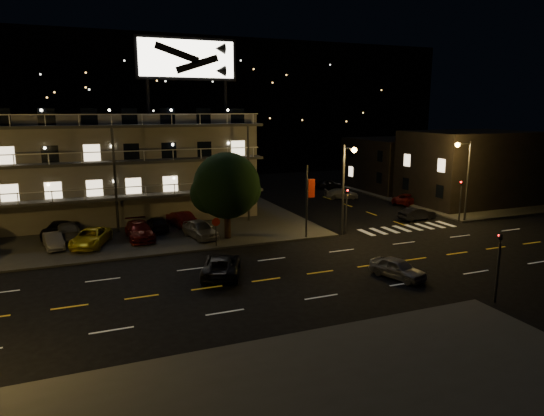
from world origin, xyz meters
name	(u,v)px	position (x,y,z in m)	size (l,w,h in m)	color
ground	(294,276)	(0.00, 0.00, 0.00)	(140.00, 140.00, 0.00)	black
curb_nw	(71,228)	(-14.00, 20.00, 0.07)	(44.00, 24.00, 0.15)	#3B3B38
curb_ne	(443,197)	(30.00, 20.00, 0.07)	(16.00, 24.00, 0.15)	#3B3B38
motel	(110,166)	(-9.94, 23.88, 5.34)	(28.00, 13.80, 18.10)	gray
side_bldg_front	(469,168)	(29.99, 16.00, 4.25)	(14.06, 10.00, 8.50)	black
side_bldg_back	(405,164)	(29.99, 28.00, 3.50)	(14.06, 12.00, 7.00)	black
hill_backdrop	(114,106)	(-5.94, 68.78, 11.55)	(120.00, 25.00, 24.00)	black
streetlight_nc	(346,181)	(8.50, 7.94, 4.96)	(0.44, 1.92, 8.00)	#2D2D30
streetlight_ne	(465,173)	(22.14, 8.30, 4.96)	(1.92, 0.44, 8.00)	#2D2D30
signal_nw	(346,206)	(9.00, 8.50, 2.57)	(0.20, 0.27, 4.60)	#2D2D30
signal_sw	(499,260)	(9.00, -8.50, 2.57)	(0.20, 0.27, 4.60)	#2D2D30
signal_ne	(461,196)	(22.00, 8.50, 2.57)	(0.27, 0.20, 4.60)	#2D2D30
banner_north	(308,200)	(5.09, 8.40, 3.43)	(0.83, 0.16, 6.40)	#2D2D30
stop_sign	(216,227)	(-3.00, 8.57, 1.71)	(0.91, 0.11, 2.61)	#2D2D30
tree	(226,188)	(-1.47, 10.67, 4.54)	(5.86, 5.65, 7.38)	black
lot_car_1	(54,241)	(-15.22, 12.79, 0.76)	(1.29, 3.70, 1.22)	gray
lot_car_2	(90,238)	(-12.45, 12.39, 0.84)	(2.30, 4.99, 1.39)	yellow
lot_car_3	(140,231)	(-8.49, 13.06, 0.89)	(2.08, 5.11, 1.48)	#5B100D
lot_car_4	(200,229)	(-3.59, 11.59, 0.92)	(1.81, 4.50, 1.53)	gray
lot_car_6	(61,228)	(-14.72, 16.63, 0.86)	(2.35, 5.09, 1.42)	black
lot_car_7	(68,230)	(-14.20, 15.61, 0.85)	(1.96, 4.83, 1.40)	gray
lot_car_8	(157,223)	(-6.62, 15.56, 0.83)	(1.60, 3.97, 1.35)	black
lot_car_9	(180,219)	(-4.33, 16.50, 0.87)	(1.51, 4.34, 1.43)	#5B100D
side_car_0	(417,214)	(18.57, 10.69, 0.64)	(1.36, 3.89, 1.28)	black
side_car_1	(408,199)	(23.02, 17.89, 0.62)	(2.05, 4.45, 1.24)	#5B100D
side_car_2	(341,194)	(17.53, 24.08, 0.62)	(1.72, 4.24, 1.23)	gray
side_car_3	(328,184)	(19.73, 31.57, 0.65)	(1.53, 3.81, 1.30)	black
road_car_east	(398,268)	(6.27, -2.90, 0.67)	(1.57, 3.91, 1.33)	gray
road_car_west	(221,265)	(-4.46, 2.00, 0.72)	(2.40, 5.20, 1.45)	black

